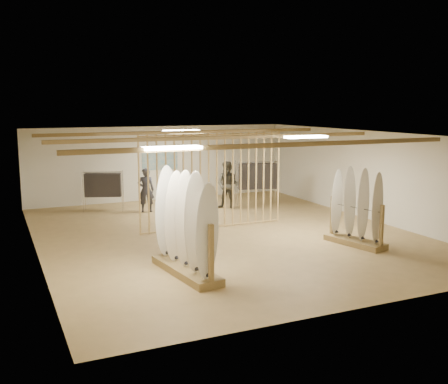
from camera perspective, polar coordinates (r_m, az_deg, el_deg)
name	(u,v)px	position (r m, az deg, el deg)	size (l,w,h in m)	color
floor	(224,234)	(14.84, 0.00, -4.57)	(12.00, 12.00, 0.00)	#AA8952
ceiling	(224,134)	(14.41, 0.00, 6.28)	(12.00, 12.00, 0.00)	gray
wall_back	(160,163)	(20.14, -7.00, 3.14)	(12.00, 12.00, 0.00)	silver
wall_front	(364,232)	(9.51, 14.98, -4.27)	(12.00, 12.00, 0.00)	silver
wall_left	(34,198)	(13.35, -19.99, -0.60)	(12.00, 12.00, 0.00)	silver
wall_right	(368,175)	(17.20, 15.40, 1.78)	(12.00, 12.00, 0.00)	silver
ceiling_slats	(224,137)	(14.42, 0.00, 5.97)	(9.50, 6.12, 0.10)	olive
light_panels	(224,137)	(14.42, 0.00, 6.05)	(1.20, 0.35, 0.06)	white
bamboo_partition	(213,181)	(15.29, -1.23, 1.19)	(4.45, 0.05, 2.78)	tan
poster	(160,158)	(20.10, -7.00, 3.70)	(1.40, 0.03, 0.90)	teal
rack_left	(186,240)	(11.25, -4.21, -5.27)	(0.88, 2.36, 2.19)	olive
rack_right	(356,220)	(13.98, 14.15, -2.95)	(0.92, 1.77, 1.96)	olive
clothing_rack_a	(103,185)	(18.26, -13.04, 0.75)	(1.25, 0.71, 1.40)	silver
clothing_rack_b	(257,176)	(18.97, 3.61, 1.74)	(1.48, 0.69, 1.62)	silver
shopper_a	(146,187)	(17.88, -8.50, 0.54)	(0.62, 0.42, 1.71)	#2A2B33
shopper_b	(228,182)	(18.20, 0.45, 1.09)	(0.91, 0.71, 1.89)	#312F26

